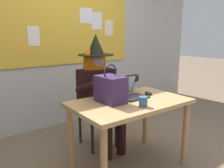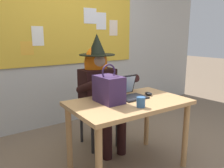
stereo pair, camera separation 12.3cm
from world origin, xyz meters
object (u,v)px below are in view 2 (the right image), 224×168
at_px(person_costumed, 100,85).
at_px(handbag, 109,89).
at_px(chair_at_desk, 96,104).
at_px(coffee_mug, 141,102).
at_px(desk_main, 129,111).
at_px(laptop, 129,92).
at_px(computer_mouse, 148,94).

xyz_separation_m(person_costumed, handbag, (-0.23, -0.52, 0.08)).
distance_m(chair_at_desk, coffee_mug, 0.98).
height_order(desk_main, coffee_mug, coffee_mug).
bearing_deg(person_costumed, coffee_mug, -3.82).
bearing_deg(coffee_mug, person_costumed, 84.55).
relative_size(chair_at_desk, laptop, 3.17).
bearing_deg(handbag, person_costumed, 66.26).
distance_m(chair_at_desk, computer_mouse, 0.77).
relative_size(laptop, handbag, 0.76).
xyz_separation_m(laptop, coffee_mug, (-0.13, -0.33, -0.00)).
distance_m(desk_main, person_costumed, 0.62).
xyz_separation_m(person_costumed, coffee_mug, (-0.08, -0.81, -0.00)).
xyz_separation_m(desk_main, laptop, (0.10, 0.11, 0.16)).
relative_size(person_costumed, handbag, 3.73).
xyz_separation_m(desk_main, coffee_mug, (-0.04, -0.22, 0.15)).
relative_size(computer_mouse, coffee_mug, 1.09).
relative_size(person_costumed, coffee_mug, 14.83).
height_order(person_costumed, computer_mouse, person_costumed).
relative_size(laptop, computer_mouse, 2.77).
height_order(person_costumed, handbag, person_costumed).
relative_size(desk_main, chair_at_desk, 1.31).
height_order(person_costumed, coffee_mug, person_costumed).
bearing_deg(person_costumed, computer_mouse, 28.36).
distance_m(computer_mouse, handbag, 0.52).
height_order(desk_main, handbag, handbag).
xyz_separation_m(chair_at_desk, coffee_mug, (-0.09, -0.94, 0.28)).
bearing_deg(computer_mouse, handbag, -175.31).
xyz_separation_m(person_costumed, laptop, (0.06, -0.49, 0.00)).
xyz_separation_m(desk_main, chair_at_desk, (0.05, 0.72, -0.12)).
bearing_deg(computer_mouse, laptop, 172.83).
distance_m(desk_main, computer_mouse, 0.34).
relative_size(desk_main, person_costumed, 0.85).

